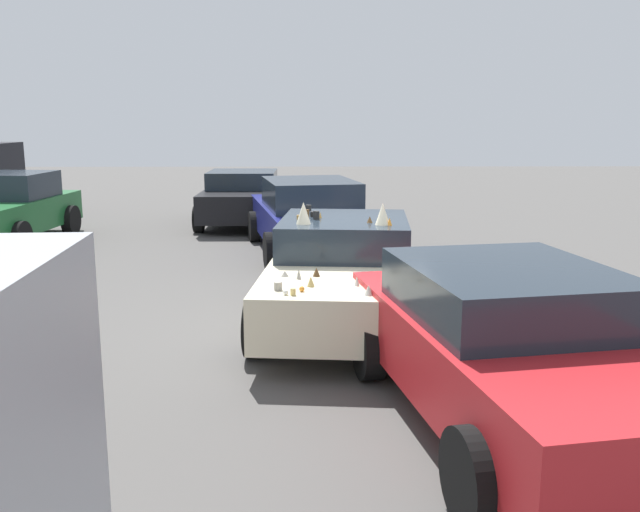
{
  "coord_description": "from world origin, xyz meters",
  "views": [
    {
      "loc": [
        -8.78,
        0.41,
        2.65
      ],
      "look_at": [
        0.0,
        0.3,
        0.9
      ],
      "focal_mm": 38.99,
      "sensor_mm": 36.0,
      "label": 1
    }
  ],
  "objects_px": {
    "parked_sedan_far_left": "(5,209)",
    "parked_sedan_behind_left": "(308,216)",
    "parked_sedan_behind_right": "(512,346)",
    "parked_sedan_row_back_far": "(243,197)",
    "art_car_decorated": "(343,271)"
  },
  "relations": [
    {
      "from": "parked_sedan_row_back_far",
      "to": "parked_sedan_behind_left",
      "type": "xyz_separation_m",
      "value": [
        -3.84,
        -1.66,
        0.06
      ]
    },
    {
      "from": "parked_sedan_row_back_far",
      "to": "parked_sedan_far_left",
      "type": "relative_size",
      "value": 0.98
    },
    {
      "from": "parked_sedan_far_left",
      "to": "parked_sedan_behind_left",
      "type": "height_order",
      "value": "parked_sedan_far_left"
    },
    {
      "from": "parked_sedan_row_back_far",
      "to": "parked_sedan_behind_left",
      "type": "bearing_deg",
      "value": 23.44
    },
    {
      "from": "parked_sedan_behind_right",
      "to": "parked_sedan_far_left",
      "type": "height_order",
      "value": "parked_sedan_far_left"
    },
    {
      "from": "parked_sedan_far_left",
      "to": "parked_sedan_behind_left",
      "type": "xyz_separation_m",
      "value": [
        -1.2,
        -6.49,
        0.01
      ]
    },
    {
      "from": "parked_sedan_behind_left",
      "to": "parked_sedan_far_left",
      "type": "bearing_deg",
      "value": 69.08
    },
    {
      "from": "parked_sedan_far_left",
      "to": "parked_sedan_behind_left",
      "type": "bearing_deg",
      "value": 83.29
    },
    {
      "from": "parked_sedan_behind_right",
      "to": "parked_sedan_behind_left",
      "type": "relative_size",
      "value": 0.94
    },
    {
      "from": "art_car_decorated",
      "to": "parked_sedan_behind_right",
      "type": "distance_m",
      "value": 3.43
    },
    {
      "from": "parked_sedan_row_back_far",
      "to": "parked_sedan_far_left",
      "type": "xyz_separation_m",
      "value": [
        -2.64,
        4.83,
        0.05
      ]
    },
    {
      "from": "art_car_decorated",
      "to": "parked_sedan_behind_right",
      "type": "xyz_separation_m",
      "value": [
        -3.17,
        -1.31,
        0.03
      ]
    },
    {
      "from": "art_car_decorated",
      "to": "parked_sedan_row_back_far",
      "type": "height_order",
      "value": "art_car_decorated"
    },
    {
      "from": "parked_sedan_behind_right",
      "to": "parked_sedan_behind_left",
      "type": "bearing_deg",
      "value": -177.35
    },
    {
      "from": "parked_sedan_behind_right",
      "to": "parked_sedan_far_left",
      "type": "relative_size",
      "value": 1.11
    }
  ]
}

